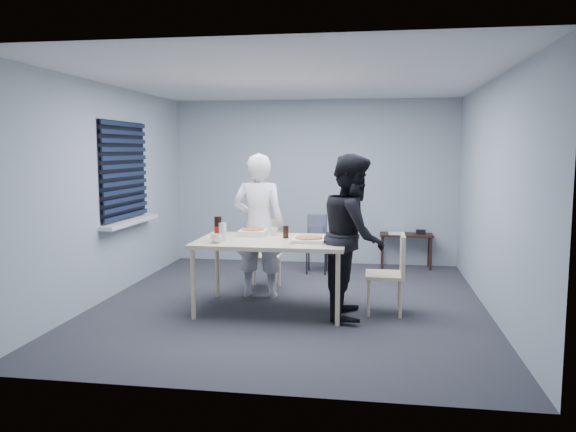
% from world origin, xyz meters
% --- Properties ---
extents(room, '(5.00, 5.00, 5.00)m').
position_xyz_m(room, '(-2.20, 0.40, 1.44)').
color(room, '#2A2B2F').
rests_on(room, ground).
extents(dining_table, '(1.66, 1.05, 0.81)m').
position_xyz_m(dining_table, '(-0.17, -0.30, 0.75)').
color(dining_table, beige).
rests_on(dining_table, ground).
extents(chair_far, '(0.42, 0.42, 0.89)m').
position_xyz_m(chair_far, '(-0.45, 0.75, 0.51)').
color(chair_far, beige).
rests_on(chair_far, ground).
extents(chair_right, '(0.42, 0.42, 0.89)m').
position_xyz_m(chair_right, '(1.17, -0.23, 0.51)').
color(chair_right, beige).
rests_on(chair_right, ground).
extents(person_white, '(0.65, 0.42, 1.77)m').
position_xyz_m(person_white, '(-0.44, 0.28, 0.89)').
color(person_white, silver).
rests_on(person_white, ground).
extents(person_black, '(0.47, 0.86, 1.77)m').
position_xyz_m(person_black, '(0.74, -0.38, 0.89)').
color(person_black, black).
rests_on(person_black, ground).
extents(side_table, '(0.80, 0.35, 0.53)m').
position_xyz_m(side_table, '(1.45, 2.28, 0.45)').
color(side_table, '#321A13').
rests_on(side_table, ground).
extents(stool, '(0.35, 0.35, 0.48)m').
position_xyz_m(stool, '(0.13, 1.72, 0.37)').
color(stool, black).
rests_on(stool, ground).
extents(backpack, '(0.28, 0.20, 0.39)m').
position_xyz_m(backpack, '(0.13, 1.71, 0.67)').
color(backpack, slate).
rests_on(backpack, stool).
extents(pizza_box_a, '(0.31, 0.31, 0.08)m').
position_xyz_m(pizza_box_a, '(-0.44, -0.02, 0.85)').
color(pizza_box_a, white).
rests_on(pizza_box_a, dining_table).
extents(pizza_box_b, '(0.35, 0.35, 0.05)m').
position_xyz_m(pizza_box_b, '(0.26, -0.37, 0.83)').
color(pizza_box_b, white).
rests_on(pizza_box_b, dining_table).
extents(mug_a, '(0.17, 0.17, 0.10)m').
position_xyz_m(mug_a, '(-0.72, -0.61, 0.86)').
color(mug_a, white).
rests_on(mug_a, dining_table).
extents(mug_b, '(0.10, 0.10, 0.09)m').
position_xyz_m(mug_b, '(-0.20, -0.00, 0.86)').
color(mug_b, white).
rests_on(mug_b, dining_table).
extents(cola_glass, '(0.07, 0.07, 0.14)m').
position_xyz_m(cola_glass, '(-0.03, -0.18, 0.88)').
color(cola_glass, black).
rests_on(cola_glass, dining_table).
extents(soda_bottle, '(0.08, 0.08, 0.27)m').
position_xyz_m(soda_bottle, '(-0.75, -0.45, 0.94)').
color(soda_bottle, black).
rests_on(soda_bottle, dining_table).
extents(plastic_cups, '(0.11, 0.11, 0.20)m').
position_xyz_m(plastic_cups, '(-0.69, -0.47, 0.91)').
color(plastic_cups, silver).
rests_on(plastic_cups, dining_table).
extents(rubber_band, '(0.07, 0.07, 0.00)m').
position_xyz_m(rubber_band, '(0.09, -0.60, 0.81)').
color(rubber_band, red).
rests_on(rubber_band, dining_table).
extents(papers, '(0.28, 0.36, 0.01)m').
position_xyz_m(papers, '(1.30, 2.27, 0.53)').
color(papers, white).
rests_on(papers, side_table).
extents(black_box, '(0.15, 0.12, 0.06)m').
position_xyz_m(black_box, '(1.67, 2.31, 0.56)').
color(black_box, black).
rests_on(black_box, side_table).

